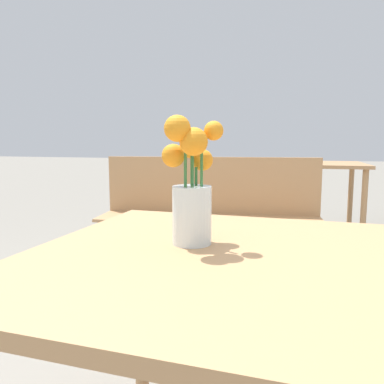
{
  "coord_description": "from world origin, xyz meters",
  "views": [
    {
      "loc": [
        0.18,
        -0.81,
        0.95
      ],
      "look_at": [
        -0.08,
        0.05,
        0.83
      ],
      "focal_mm": 35.0,
      "sensor_mm": 36.0,
      "label": 1
    }
  ],
  "objects_px": {
    "table_front": "(219,293)",
    "flower_vase": "(191,191)",
    "table_back": "(316,174)",
    "bench_near": "(210,215)"
  },
  "relations": [
    {
      "from": "table_back",
      "to": "table_front",
      "type": "bearing_deg",
      "value": -95.22
    },
    {
      "from": "table_front",
      "to": "table_back",
      "type": "bearing_deg",
      "value": 84.78
    },
    {
      "from": "bench_near",
      "to": "flower_vase",
      "type": "bearing_deg",
      "value": -77.19
    },
    {
      "from": "bench_near",
      "to": "table_back",
      "type": "relative_size",
      "value": 1.71
    },
    {
      "from": "flower_vase",
      "to": "table_back",
      "type": "xyz_separation_m",
      "value": [
        0.36,
        2.92,
        -0.19
      ]
    },
    {
      "from": "bench_near",
      "to": "table_front",
      "type": "bearing_deg",
      "value": -74.84
    },
    {
      "from": "flower_vase",
      "to": "table_back",
      "type": "height_order",
      "value": "flower_vase"
    },
    {
      "from": "table_front",
      "to": "table_back",
      "type": "distance_m",
      "value": 2.99
    },
    {
      "from": "flower_vase",
      "to": "bench_near",
      "type": "relative_size",
      "value": 0.2
    },
    {
      "from": "table_front",
      "to": "flower_vase",
      "type": "relative_size",
      "value": 2.81
    }
  ]
}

